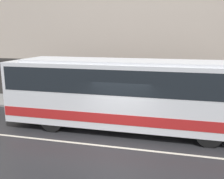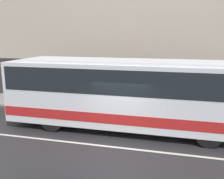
{
  "view_description": "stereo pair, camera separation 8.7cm",
  "coord_description": "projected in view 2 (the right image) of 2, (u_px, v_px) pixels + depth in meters",
  "views": [
    {
      "loc": [
        2.09,
        -9.12,
        4.43
      ],
      "look_at": [
        -0.68,
        2.06,
        1.93
      ],
      "focal_mm": 40.0,
      "sensor_mm": 36.0,
      "label": 1
    },
    {
      "loc": [
        2.17,
        -9.1,
        4.43
      ],
      "look_at": [
        -0.68,
        2.06,
        1.93
      ],
      "focal_mm": 40.0,
      "sensor_mm": 36.0,
      "label": 2
    }
  ],
  "objects": [
    {
      "name": "lane_stripe",
      "position": [
        116.0,
        147.0,
        10.09
      ],
      "size": [
        54.0,
        0.14,
        0.01
      ],
      "color": "beige",
      "rests_on": "ground_plane"
    },
    {
      "name": "transit_bus",
      "position": [
        121.0,
        91.0,
        11.7
      ],
      "size": [
        10.94,
        2.54,
        3.34
      ],
      "color": "silver",
      "rests_on": "ground_plane"
    },
    {
      "name": "sidewalk",
      "position": [
        136.0,
        109.0,
        15.15
      ],
      "size": [
        60.0,
        2.72,
        0.12
      ],
      "color": "gray",
      "rests_on": "ground_plane"
    },
    {
      "name": "building_facade",
      "position": [
        142.0,
        5.0,
        15.26
      ],
      "size": [
        60.0,
        0.35,
        12.87
      ],
      "color": "#B7A899",
      "rests_on": "ground_plane"
    },
    {
      "name": "ground_plane",
      "position": [
        116.0,
        147.0,
        10.09
      ],
      "size": [
        60.0,
        60.0,
        0.0
      ],
      "primitive_type": "plane",
      "color": "#262628"
    }
  ]
}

